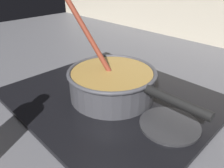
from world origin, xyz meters
TOP-DOWN VIEW (x-y plane):
  - ground at (0.00, 0.00)m, footprint 2.40×1.60m
  - hob_plate at (0.07, 0.08)m, footprint 0.56×0.48m
  - burner_ring at (0.07, 0.08)m, footprint 0.20×0.20m
  - spare_burner at (0.26, 0.08)m, footprint 0.14×0.14m
  - cooking_pan at (0.07, 0.08)m, footprint 0.42×0.25m

SIDE VIEW (x-z plane):
  - ground at x=0.00m, z-range -0.04..0.00m
  - hob_plate at x=0.07m, z-range 0.00..0.01m
  - spare_burner at x=0.26m, z-range 0.01..0.02m
  - burner_ring at x=0.07m, z-range 0.01..0.02m
  - cooking_pan at x=0.07m, z-range -0.08..0.19m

